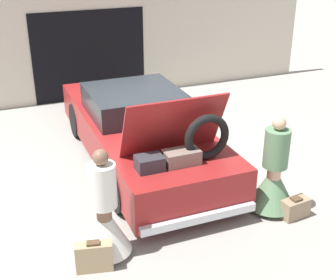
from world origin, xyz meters
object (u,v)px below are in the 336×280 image
car (140,130)px  suitcase_beside_right_person (295,208)px  person_right (273,178)px  suitcase_beside_left_person (94,257)px  person_left (105,220)px

car → suitcase_beside_right_person: 3.11m
person_right → suitcase_beside_left_person: person_right is taller
person_left → suitcase_beside_left_person: bearing=-29.6°
person_right → suitcase_beside_right_person: (0.21, -0.32, -0.39)m
car → suitcase_beside_left_person: bearing=-119.7°
car → suitcase_beside_right_person: (1.53, -2.67, -0.45)m
person_right → suitcase_beside_left_person: bearing=93.1°
car → suitcase_beside_right_person: car is taller
suitcase_beside_right_person → suitcase_beside_left_person: bearing=-179.1°
suitcase_beside_left_person → suitcase_beside_right_person: bearing=0.9°
car → person_left: size_ratio=3.31×
person_left → suitcase_beside_right_person: size_ratio=3.39×
car → suitcase_beside_right_person: size_ratio=11.24×
suitcase_beside_right_person → person_left: bearing=175.9°
person_right → suitcase_beside_left_person: size_ratio=3.12×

